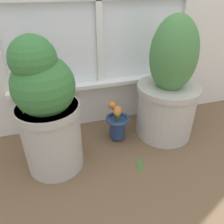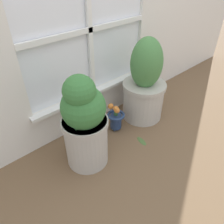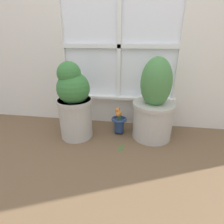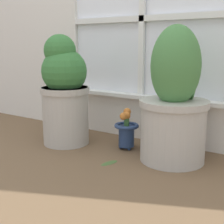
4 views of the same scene
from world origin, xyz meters
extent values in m
plane|color=brown|center=(0.00, 0.00, 0.00)|extent=(10.00, 10.00, 0.00)
cube|color=silver|center=(0.00, 0.52, 0.15)|extent=(1.08, 0.05, 0.30)
cube|color=white|center=(0.00, 0.54, 0.78)|extent=(1.08, 0.02, 0.96)
cube|color=white|center=(0.00, 0.51, 0.78)|extent=(0.04, 0.02, 0.96)
cube|color=white|center=(0.00, 0.51, 0.78)|extent=(1.08, 0.02, 0.04)
cube|color=white|center=(0.00, 0.48, 0.29)|extent=(1.14, 0.06, 0.02)
cylinder|color=#B7B2A8|center=(-0.34, 0.16, 0.18)|extent=(0.29, 0.29, 0.36)
cylinder|color=#B7B2A8|center=(-0.34, 0.16, 0.34)|extent=(0.31, 0.31, 0.04)
cylinder|color=#38281E|center=(-0.34, 0.16, 0.36)|extent=(0.26, 0.26, 0.01)
sphere|color=#387538|center=(-0.34, 0.16, 0.46)|extent=(0.28, 0.28, 0.28)
sphere|color=#387538|center=(-0.37, 0.15, 0.59)|extent=(0.20, 0.20, 0.20)
ellipsoid|color=#387538|center=(-0.43, 0.17, 0.45)|extent=(0.07, 0.21, 0.21)
cylinder|color=#B7B2A8|center=(0.34, 0.25, 0.17)|extent=(0.35, 0.35, 0.33)
cylinder|color=#B7B2A8|center=(0.34, 0.25, 0.32)|extent=(0.37, 0.37, 0.03)
cylinder|color=#38281E|center=(0.34, 0.25, 0.33)|extent=(0.32, 0.32, 0.01)
ellipsoid|color=#477F42|center=(0.34, 0.25, 0.51)|extent=(0.26, 0.26, 0.42)
ellipsoid|color=#477F42|center=(0.42, 0.31, 0.43)|extent=(0.12, 0.14, 0.25)
sphere|color=navy|center=(0.04, 0.31, 0.01)|extent=(0.02, 0.02, 0.02)
sphere|color=navy|center=(0.01, 0.25, 0.01)|extent=(0.02, 0.02, 0.02)
sphere|color=navy|center=(0.07, 0.25, 0.01)|extent=(0.02, 0.02, 0.02)
cylinder|color=navy|center=(0.04, 0.27, 0.08)|extent=(0.09, 0.09, 0.13)
torus|color=navy|center=(0.04, 0.27, 0.14)|extent=(0.15, 0.15, 0.02)
cylinder|color=#386633|center=(0.04, 0.27, 0.18)|extent=(0.03, 0.03, 0.07)
sphere|color=orange|center=(0.04, 0.27, 0.21)|extent=(0.05, 0.05, 0.05)
sphere|color=orange|center=(0.02, 0.31, 0.22)|extent=(0.05, 0.05, 0.05)
sphere|color=orange|center=(0.03, 0.25, 0.21)|extent=(0.04, 0.04, 0.04)
ellipsoid|color=#476633|center=(0.09, 0.02, 0.00)|extent=(0.07, 0.12, 0.01)
camera|label=1|loc=(-0.31, -0.77, 0.86)|focal=35.00mm
camera|label=2|loc=(-0.94, -0.76, 1.22)|focal=35.00mm
camera|label=3|loc=(0.20, -1.21, 0.85)|focal=28.00mm
camera|label=4|loc=(0.98, -1.27, 0.62)|focal=50.00mm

